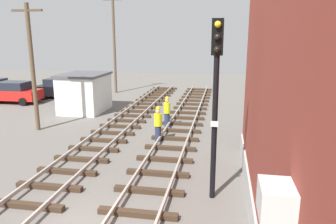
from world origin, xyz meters
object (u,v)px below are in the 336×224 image
(utility_pole_near, at_px, (32,66))
(track_worker_distant, at_px, (158,124))
(signal_mast, at_px, (216,91))
(control_hut, at_px, (85,92))
(parked_car_black, at_px, (60,88))
(utility_pole_far, at_px, (114,43))
(parked_car_red, at_px, (14,92))
(track_worker_foreground, at_px, (167,112))

(utility_pole_near, xyz_separation_m, track_worker_distant, (7.38, -0.86, -2.82))
(utility_pole_near, relative_size, track_worker_distant, 3.81)
(signal_mast, distance_m, utility_pole_near, 12.21)
(utility_pole_near, height_order, track_worker_distant, utility_pole_near)
(control_hut, xyz_separation_m, parked_car_black, (-4.27, 4.30, -0.49))
(signal_mast, distance_m, parked_car_black, 21.21)
(utility_pole_near, bearing_deg, utility_pole_far, 88.68)
(signal_mast, xyz_separation_m, parked_car_red, (-16.65, 13.19, -2.77))
(utility_pole_near, bearing_deg, track_worker_foreground, 15.03)
(utility_pole_near, distance_m, track_worker_distant, 7.94)
(parked_car_black, relative_size, track_worker_foreground, 2.25)
(parked_car_black, distance_m, track_worker_foreground, 13.15)
(parked_car_red, bearing_deg, signal_mast, -38.39)
(parked_car_red, distance_m, utility_pole_far, 9.78)
(signal_mast, bearing_deg, utility_pole_far, 117.55)
(parked_car_black, distance_m, utility_pole_near, 10.39)
(control_hut, relative_size, parked_car_red, 0.90)
(parked_car_black, bearing_deg, track_worker_foreground, -34.06)
(control_hut, relative_size, parked_car_black, 0.90)
(parked_car_black, xyz_separation_m, track_worker_distant, (10.93, -10.20, 0.03))
(parked_car_red, relative_size, track_worker_distant, 2.25)
(signal_mast, bearing_deg, utility_pole_near, 148.46)
(parked_car_red, bearing_deg, track_worker_distant, -29.38)
(signal_mast, height_order, track_worker_foreground, signal_mast)
(parked_car_black, relative_size, utility_pole_near, 0.59)
(signal_mast, distance_m, utility_pole_far, 21.88)
(parked_car_red, bearing_deg, utility_pole_far, 43.39)
(parked_car_red, height_order, utility_pole_near, utility_pole_near)
(parked_car_red, bearing_deg, utility_pole_near, -47.47)
(parked_car_black, bearing_deg, parked_car_red, -136.71)
(track_worker_distant, bearing_deg, signal_mast, -61.24)
(signal_mast, height_order, utility_pole_near, utility_pole_near)
(control_hut, xyz_separation_m, track_worker_foreground, (6.63, -3.07, -0.46))
(parked_car_black, distance_m, parked_car_red, 3.69)
(parked_car_black, relative_size, parked_car_red, 1.00)
(control_hut, relative_size, track_worker_foreground, 2.03)
(control_hut, bearing_deg, utility_pole_far, 92.97)
(parked_car_black, height_order, parked_car_red, same)
(parked_car_black, xyz_separation_m, utility_pole_near, (3.55, -9.34, 2.85))
(signal_mast, bearing_deg, parked_car_red, 141.61)
(track_worker_foreground, bearing_deg, track_worker_distant, -89.29)
(signal_mast, xyz_separation_m, utility_pole_far, (-10.11, 19.38, 1.04))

